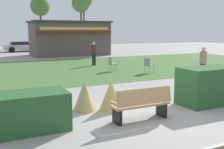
% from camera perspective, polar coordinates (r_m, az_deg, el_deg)
% --- Properties ---
extents(ground_plane, '(80.00, 80.00, 0.00)m').
position_cam_1_polar(ground_plane, '(8.01, 8.93, -8.96)').
color(ground_plane, '#999691').
extents(lawn_patch, '(36.00, 12.00, 0.01)m').
position_cam_1_polar(lawn_patch, '(17.95, -11.41, 1.09)').
color(lawn_patch, '#446B33').
rests_on(lawn_patch, ground_plane).
extents(park_bench, '(1.70, 0.54, 0.95)m').
position_cam_1_polar(park_bench, '(7.56, 6.28, -6.21)').
color(park_bench, tan).
rests_on(park_bench, ground_plane).
extents(hedge_left, '(1.86, 1.10, 0.97)m').
position_cam_1_polar(hedge_left, '(7.14, -16.93, -7.46)').
color(hedge_left, '#28562B').
rests_on(hedge_left, ground_plane).
extents(hedge_right, '(2.10, 1.10, 1.27)m').
position_cam_1_polar(hedge_right, '(9.80, 19.83, -2.22)').
color(hedge_right, '#28562B').
rests_on(hedge_right, ground_plane).
extents(ornamental_grass_behind_left, '(0.78, 0.78, 0.97)m').
position_cam_1_polar(ornamental_grass_behind_left, '(8.49, -0.16, -4.40)').
color(ornamental_grass_behind_left, tan).
rests_on(ornamental_grass_behind_left, ground_plane).
extents(ornamental_grass_behind_right, '(0.72, 0.72, 0.94)m').
position_cam_1_polar(ornamental_grass_behind_right, '(8.55, -5.81, -4.45)').
color(ornamental_grass_behind_right, tan).
rests_on(ornamental_grass_behind_right, ground_plane).
extents(ornamental_grass_behind_center, '(0.54, 0.54, 0.93)m').
position_cam_1_polar(ornamental_grass_behind_center, '(8.42, -5.62, -4.72)').
color(ornamental_grass_behind_center, tan).
rests_on(ornamental_grass_behind_center, ground_plane).
extents(food_kiosk, '(7.84, 4.80, 3.46)m').
position_cam_1_polar(food_kiosk, '(28.53, -9.01, 7.61)').
color(food_kiosk, '#594C47').
rests_on(food_kiosk, ground_plane).
extents(cafe_chair_west, '(0.47, 0.47, 0.89)m').
position_cam_1_polar(cafe_chair_west, '(16.68, -0.08, 2.48)').
color(cafe_chair_west, gray).
rests_on(cafe_chair_west, ground_plane).
extents(cafe_chair_east, '(0.52, 0.52, 0.89)m').
position_cam_1_polar(cafe_chair_east, '(16.11, 7.66, 2.16)').
color(cafe_chair_east, gray).
rests_on(cafe_chair_east, ground_plane).
extents(person_strolling, '(0.34, 0.34, 1.69)m').
position_cam_1_polar(person_strolling, '(19.62, -3.86, 4.45)').
color(person_strolling, '#23232D').
rests_on(person_strolling, ground_plane).
extents(person_standing, '(0.34, 0.34, 1.69)m').
position_cam_1_polar(person_standing, '(14.43, 18.66, 2.27)').
color(person_standing, '#23232D').
rests_on(person_standing, ground_plane).
extents(parked_car_center_slot, '(4.25, 2.16, 1.20)m').
position_cam_1_polar(parked_car_center_slot, '(34.61, -18.54, 5.69)').
color(parked_car_center_slot, '#B7BABF').
rests_on(parked_car_center_slot, ground_plane).
extents(parked_car_east_slot, '(4.30, 2.25, 1.20)m').
position_cam_1_polar(parked_car_east_slot, '(35.48, -11.18, 6.06)').
color(parked_car_east_slot, black).
rests_on(parked_car_east_slot, ground_plane).
extents(tree_left_bg, '(2.80, 2.80, 8.11)m').
position_cam_1_polar(tree_left_bg, '(43.53, -6.62, 14.62)').
color(tree_left_bg, brown).
rests_on(tree_left_bg, ground_plane).
extents(tree_right_bg, '(2.80, 2.80, 7.41)m').
position_cam_1_polar(tree_right_bg, '(41.34, -14.94, 13.72)').
color(tree_right_bg, brown).
rests_on(tree_right_bg, ground_plane).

